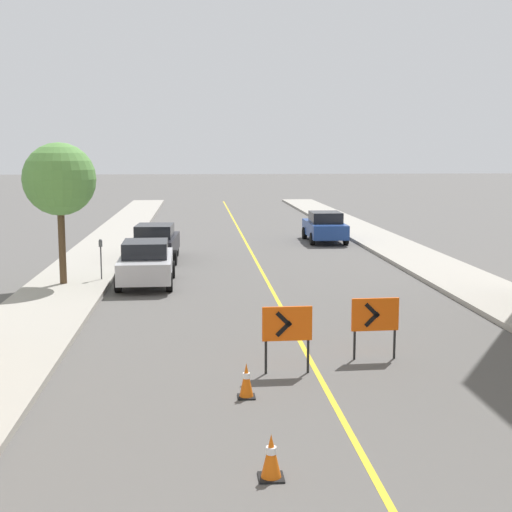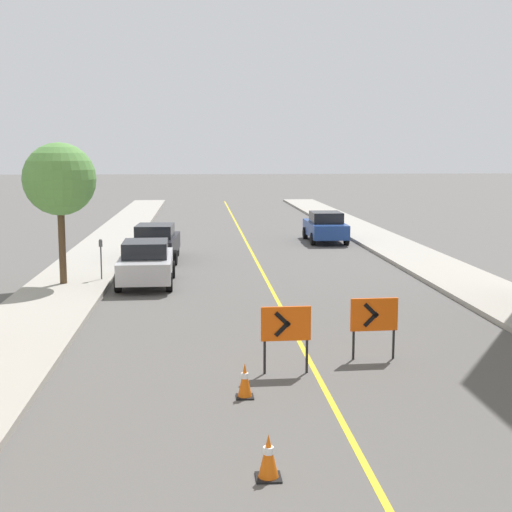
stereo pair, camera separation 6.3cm
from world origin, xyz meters
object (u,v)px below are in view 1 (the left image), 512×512
traffic_cone_third (271,457)px  arrow_barricade_secondary (375,317)px  traffic_cone_fourth (246,381)px  street_tree_left_near (59,180)px  arrow_barricade_primary (287,326)px  parked_car_curb_far (325,227)px  parked_car_curb_mid (155,242)px  parked_car_curb_near (146,263)px  parking_meter_near_curb (101,251)px

traffic_cone_third → arrow_barricade_secondary: arrow_barricade_secondary is taller
traffic_cone_fourth → street_tree_left_near: size_ratio=0.14×
arrow_barricade_primary → parked_car_curb_far: bearing=76.2°
street_tree_left_near → parked_car_curb_mid: bearing=64.8°
street_tree_left_near → traffic_cone_fourth: bearing=-64.5°
traffic_cone_fourth → parked_car_curb_far: parked_car_curb_far is taller
traffic_cone_third → arrow_barricade_secondary: 6.53m
arrow_barricade_secondary → street_tree_left_near: street_tree_left_near is taller
arrow_barricade_secondary → parked_car_curb_mid: bearing=108.7°
arrow_barricade_primary → traffic_cone_fourth: bearing=-125.3°
arrow_barricade_secondary → parked_car_curb_near: bearing=118.9°
arrow_barricade_secondary → parked_car_curb_mid: parked_car_curb_mid is taller
arrow_barricade_secondary → parked_car_curb_far: size_ratio=0.33×
arrow_barricade_secondary → parked_car_curb_near: size_ratio=0.33×
parked_car_curb_far → arrow_barricade_primary: bearing=-101.5°
parked_car_curb_far → parking_meter_near_curb: 14.99m
arrow_barricade_primary → arrow_barricade_secondary: (2.12, 0.88, -0.04)m
street_tree_left_near → arrow_barricade_secondary: bearing=-47.2°
traffic_cone_fourth → street_tree_left_near: street_tree_left_near is taller
parked_car_curb_mid → arrow_barricade_primary: bearing=-74.0°
arrow_barricade_primary → parked_car_curb_far: size_ratio=0.34×
traffic_cone_third → street_tree_left_near: street_tree_left_near is taller
traffic_cone_fourth → parked_car_curb_mid: parked_car_curb_mid is taller
parked_car_curb_far → parked_car_curb_near: bearing=-125.6°
arrow_barricade_secondary → parked_car_curb_near: parked_car_curb_near is taller
arrow_barricade_primary → parked_car_curb_far: (4.78, 22.01, -0.22)m
traffic_cone_fourth → arrow_barricade_secondary: bearing=37.0°
arrow_barricade_secondary → parked_car_curb_mid: 16.39m
parked_car_curb_mid → parking_meter_near_curb: (-1.62, -5.27, 0.38)m
parked_car_curb_near → parking_meter_near_curb: parking_meter_near_curb is taller
parked_car_curb_near → parked_car_curb_mid: 5.67m
street_tree_left_near → parked_car_curb_near: bearing=6.5°
traffic_cone_fourth → parked_car_curb_far: size_ratio=0.16×
traffic_cone_fourth → parked_car_curb_far: bearing=76.2°
arrow_barricade_primary → parked_car_curb_mid: bearing=101.3°
arrow_barricade_primary → parking_meter_near_curb: bearing=114.4°
arrow_barricade_secondary → parked_car_curb_far: parked_car_curb_far is taller
traffic_cone_fourth → arrow_barricade_secondary: (3.09, 2.32, 0.65)m
traffic_cone_third → arrow_barricade_secondary: (2.97, 5.77, 0.65)m
arrow_barricade_secondary → parked_car_curb_near: 11.26m
traffic_cone_fourth → street_tree_left_near: (-5.56, 11.65, 3.40)m
parked_car_curb_mid → traffic_cone_fourth: bearing=-78.1°
street_tree_left_near → parking_meter_near_curb: bearing=31.1°
traffic_cone_fourth → parking_meter_near_curb: bearing=109.4°
traffic_cone_third → parking_meter_near_curb: 16.47m
arrow_barricade_secondary → street_tree_left_near: 13.01m
parked_car_curb_far → traffic_cone_third: bearing=-101.0°
traffic_cone_third → parked_car_curb_far: (5.63, 26.91, 0.47)m
arrow_barricade_primary → street_tree_left_near: (-6.52, 10.20, 2.72)m
traffic_cone_third → traffic_cone_fourth: 3.45m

